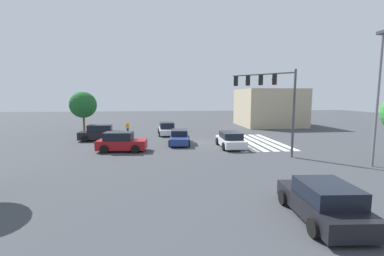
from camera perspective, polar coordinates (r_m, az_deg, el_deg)
name	(u,v)px	position (r m, az deg, el deg)	size (l,w,h in m)	color
ground_plane	(192,143)	(26.53, 0.00, -3.32)	(124.53, 124.53, 0.00)	#3D3F44
crosswalk_markings	(252,142)	(27.96, 13.27, -2.98)	(10.09, 5.35, 0.01)	silver
traffic_signal_mast	(270,92)	(21.97, 16.85, 7.72)	(3.93, 3.93, 6.82)	#47474C
car_0	(121,142)	(23.18, -15.49, -3.06)	(2.22, 4.29, 1.69)	maroon
car_1	(179,137)	(25.96, -2.80, -2.10)	(4.67, 2.30, 1.40)	navy
car_2	(99,133)	(29.62, -19.89, -1.08)	(2.15, 4.27, 1.71)	black
car_3	(323,202)	(11.40, 27.17, -14.40)	(4.41, 2.44, 1.49)	black
car_4	(167,129)	(32.44, -5.62, -0.17)	(4.72, 2.34, 1.57)	silver
car_5	(231,140)	(24.40, 8.56, -2.62)	(4.50, 2.17, 1.46)	silver
corner_building	(269,108)	(44.40, 16.70, 4.38)	(9.36, 9.36, 5.99)	tan
pedestrian	(128,127)	(34.05, -14.12, 0.17)	(0.41, 0.41, 1.54)	#38383D
street_light_pole_a	(379,88)	(21.06, 36.09, 7.20)	(0.80, 0.36, 8.95)	slate
tree_corner_b	(83,105)	(37.52, -23.05, 4.75)	(3.52, 3.52, 5.44)	brown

